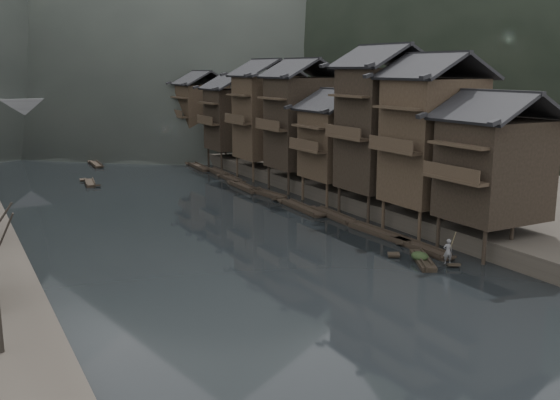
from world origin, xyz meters
TOP-DOWN VIEW (x-y plane):
  - water at (0.00, 0.00)m, footprint 300.00×300.00m
  - right_bank at (35.00, 40.00)m, footprint 40.00×200.00m
  - stilt_houses at (17.28, 19.01)m, footprint 9.00×67.60m
  - moored_sampans at (12.17, 17.97)m, footprint 2.97×54.05m
  - midriver_boats at (-1.32, 53.62)m, footprint 14.19×36.94m
  - stone_bridge at (-0.00, 72.00)m, footprint 40.00×6.00m
  - hero_sampan at (10.68, -7.93)m, footprint 3.28×4.92m
  - cargo_heap at (10.56, -7.73)m, footprint 1.13×1.49m
  - boatman at (11.56, -9.51)m, footprint 0.80×0.68m
  - bamboo_pole at (11.76, -9.51)m, footprint 1.24×2.19m

SIDE VIEW (x-z plane):
  - water at x=0.00m, z-range 0.00..0.00m
  - hero_sampan at x=10.68m, z-range -0.01..0.42m
  - moored_sampans at x=12.17m, z-range -0.03..0.44m
  - midriver_boats at x=-1.32m, z-range -0.02..0.43m
  - cargo_heap at x=10.56m, z-range 0.44..1.12m
  - right_bank at x=35.00m, z-range 0.00..1.80m
  - boatman at x=11.56m, z-range 0.44..2.28m
  - bamboo_pole at x=11.76m, z-range 2.28..5.37m
  - stone_bridge at x=0.00m, z-range 0.61..9.61m
  - stilt_houses at x=17.28m, z-range 0.80..17.17m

